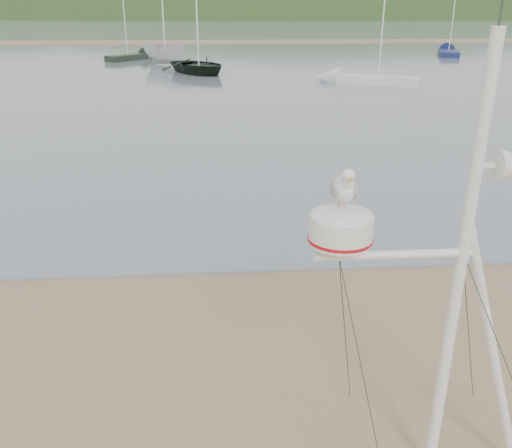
{
  "coord_description": "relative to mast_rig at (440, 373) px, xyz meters",
  "views": [
    {
      "loc": [
        1.36,
        -4.97,
        4.63
      ],
      "look_at": [
        1.79,
        1.0,
        2.2
      ],
      "focal_mm": 38.0,
      "sensor_mm": 36.0,
      "label": 1
    }
  ],
  "objects": [
    {
      "name": "ground",
      "position": [
        -3.45,
        0.79,
        -1.31
      ],
      "size": [
        560.0,
        560.0,
        0.0
      ],
      "primitive_type": "plane",
      "color": "#886A4E",
      "rests_on": "ground"
    },
    {
      "name": "water",
      "position": [
        -3.45,
        132.79,
        -1.29
      ],
      "size": [
        560.0,
        256.0,
        0.04
      ],
      "primitive_type": "cube",
      "color": "slate",
      "rests_on": "ground"
    },
    {
      "name": "sandbar",
      "position": [
        -3.45,
        70.79,
        -1.24
      ],
      "size": [
        560.0,
        7.0,
        0.07
      ],
      "primitive_type": "cube",
      "color": "#886A4E",
      "rests_on": "water"
    },
    {
      "name": "hill_ridge",
      "position": [
        15.07,
        235.79,
        -21.01
      ],
      "size": [
        620.0,
        180.0,
        80.0
      ],
      "color": "#203616",
      "rests_on": "ground"
    },
    {
      "name": "far_cottages",
      "position": [
        -0.45,
        196.79,
        2.69
      ],
      "size": [
        294.4,
        6.3,
        8.0
      ],
      "color": "beige",
      "rests_on": "ground"
    },
    {
      "name": "mast_rig",
      "position": [
        0.0,
        0.0,
        0.0
      ],
      "size": [
        2.41,
        2.57,
        5.44
      ],
      "color": "white",
      "rests_on": "ground"
    },
    {
      "name": "boat_dark",
      "position": [
        -3.26,
        35.75,
        1.48
      ],
      "size": [
        3.89,
        3.16,
        5.51
      ],
      "primitive_type": "imported",
      "rotation": [
        0.0,
        0.0,
        0.6
      ],
      "color": "black",
      "rests_on": "water"
    },
    {
      "name": "boat_white",
      "position": [
        -6.07,
        41.63,
        1.07
      ],
      "size": [
        2.53,
        2.53,
        4.69
      ],
      "primitive_type": "imported",
      "rotation": [
        0.0,
        0.0,
        0.8
      ],
      "color": "silver",
      "rests_on": "water"
    },
    {
      "name": "sailboat_white_near",
      "position": [
        6.38,
        30.08,
        -1.01
      ],
      "size": [
        6.62,
        4.1,
        6.51
      ],
      "color": "silver",
      "rests_on": "ground"
    },
    {
      "name": "sailboat_blue_far",
      "position": [
        20.79,
        50.19,
        -1.01
      ],
      "size": [
        3.61,
        6.85,
        6.65
      ],
      "color": "#151E4C",
      "rests_on": "ground"
    },
    {
      "name": "sailboat_dark_mid",
      "position": [
        -8.97,
        47.25,
        -1.01
      ],
      "size": [
        4.45,
        5.31,
        5.62
      ],
      "color": "black",
      "rests_on": "ground"
    }
  ]
}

